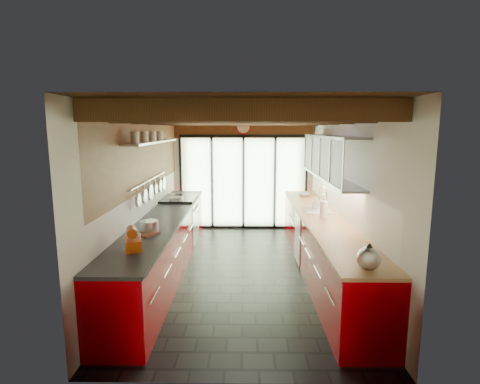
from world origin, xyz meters
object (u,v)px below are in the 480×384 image
(bowl, at_px, (304,195))
(soap_bottle, at_px, (315,203))
(stand_mixer, at_px, (133,240))
(paper_towel, at_px, (324,210))
(kettle, at_px, (369,257))

(bowl, bearing_deg, soap_bottle, -90.00)
(stand_mixer, height_order, soap_bottle, stand_mixer)
(soap_bottle, bearing_deg, bowl, 90.00)
(paper_towel, height_order, bowl, paper_towel)
(soap_bottle, distance_m, bowl, 1.24)
(stand_mixer, bearing_deg, kettle, -12.77)
(kettle, xyz_separation_m, bowl, (0.00, 4.10, -0.09))
(soap_bottle, relative_size, bowl, 0.88)
(paper_towel, bearing_deg, bowl, 90.00)
(stand_mixer, height_order, paper_towel, paper_towel)
(stand_mixer, bearing_deg, soap_bottle, 41.95)
(stand_mixer, xyz_separation_m, bowl, (2.54, 3.52, -0.08))
(kettle, bearing_deg, stand_mixer, 167.23)
(stand_mixer, relative_size, kettle, 1.09)
(paper_towel, distance_m, bowl, 1.93)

